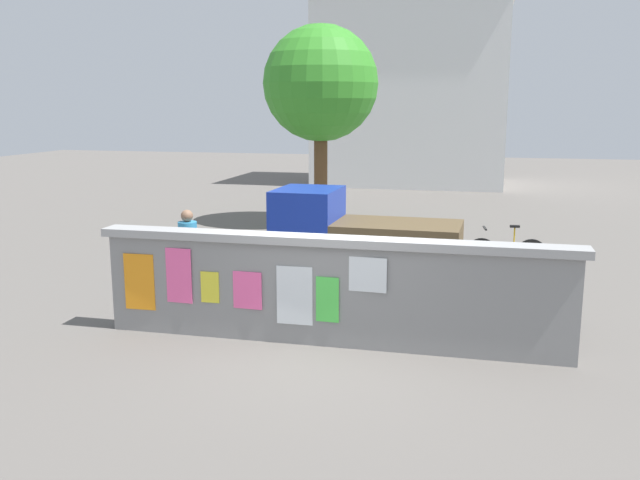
{
  "coord_description": "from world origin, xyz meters",
  "views": [
    {
      "loc": [
        2.08,
        -9.32,
        3.47
      ],
      "look_at": [
        -0.68,
        2.21,
        1.1
      ],
      "focal_mm": 38.12,
      "sensor_mm": 36.0,
      "label": 1
    }
  ],
  "objects": [
    {
      "name": "poster_wall",
      "position": [
        -0.01,
        -0.0,
        0.83
      ],
      "size": [
        7.08,
        0.42,
        1.61
      ],
      "color": "gray",
      "rests_on": "ground"
    },
    {
      "name": "auto_rickshaw_truck",
      "position": [
        -0.26,
        3.51,
        0.9
      ],
      "size": [
        3.64,
        1.61,
        1.85
      ],
      "color": "black",
      "rests_on": "ground"
    },
    {
      "name": "bicycle_far",
      "position": [
        2.66,
        5.45,
        0.36
      ],
      "size": [
        1.7,
        0.44,
        0.95
      ],
      "color": "black",
      "rests_on": "ground"
    },
    {
      "name": "ground",
      "position": [
        0.0,
        8.0,
        0.0
      ],
      "size": [
        60.0,
        60.0,
        0.0
      ],
      "primitive_type": "plane",
      "color": "#605B56"
    },
    {
      "name": "tree_roadside",
      "position": [
        -2.53,
        10.01,
        4.04
      ],
      "size": [
        3.31,
        3.31,
        5.73
      ],
      "color": "brown",
      "rests_on": "ground"
    },
    {
      "name": "building_background",
      "position": [
        -1.1,
        21.51,
        4.17
      ],
      "size": [
        8.37,
        5.77,
        8.29
      ],
      "color": "silver",
      "rests_on": "ground"
    },
    {
      "name": "motorcycle",
      "position": [
        2.57,
        1.3,
        0.46
      ],
      "size": [
        1.9,
        0.56,
        0.87
      ],
      "color": "black",
      "rests_on": "ground"
    },
    {
      "name": "person_walking",
      "position": [
        -3.06,
        1.84,
        0.99
      ],
      "size": [
        0.36,
        0.36,
        1.62
      ],
      "color": "yellow",
      "rests_on": "ground"
    }
  ]
}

